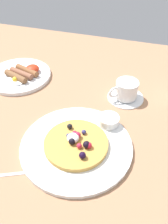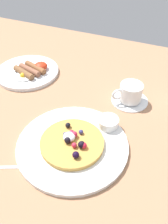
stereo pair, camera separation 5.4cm
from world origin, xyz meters
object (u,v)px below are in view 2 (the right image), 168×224
(coffee_saucer, at_px, (130,100))
(coffee_cup, at_px, (130,92))
(breakfast_plate, at_px, (27,72))
(pancake_plate, at_px, (73,145))
(syrup_ramekin, at_px, (108,122))

(coffee_saucer, bearing_deg, coffee_cup, -138.04)
(breakfast_plate, relative_size, coffee_cup, 2.66)
(coffee_cup, bearing_deg, pancake_plate, -109.85)
(pancake_plate, height_order, breakfast_plate, breakfast_plate)
(syrup_ramekin, height_order, breakfast_plate, syrup_ramekin)
(pancake_plate, bearing_deg, syrup_ramekin, 57.17)
(coffee_saucer, bearing_deg, syrup_ramekin, -99.81)
(syrup_ramekin, bearing_deg, breakfast_plate, 157.48)
(pancake_plate, xyz_separation_m, coffee_cup, (0.09, 0.25, 0.03))
(syrup_ramekin, distance_m, coffee_cup, 0.15)
(breakfast_plate, xyz_separation_m, coffee_saucer, (0.40, -0.01, -0.00))
(breakfast_plate, bearing_deg, coffee_cup, -1.35)
(syrup_ramekin, xyz_separation_m, coffee_cup, (0.02, 0.15, 0.01))
(syrup_ramekin, relative_size, breakfast_plate, 0.25)
(syrup_ramekin, relative_size, coffee_saucer, 0.50)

